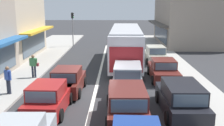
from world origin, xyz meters
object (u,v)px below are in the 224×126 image
at_px(hatchback_queue_far_back, 68,81).
at_px(parked_wagon_kerb_front, 181,99).
at_px(hatchback_queue_gap_filler, 49,99).
at_px(wagon_adjacent_lane_lead, 127,77).
at_px(traffic_light_downstreet, 73,24).
at_px(wagon_adjacent_lane_trail, 127,103).
at_px(pedestrian_with_handbag_near, 34,65).
at_px(city_bus, 126,43).
at_px(parked_hatchback_kerb_third, 155,55).
at_px(pedestrian_browsing_midblock, 8,78).
at_px(parked_sedan_kerb_second, 163,70).

height_order(hatchback_queue_far_back, parked_wagon_kerb_front, parked_wagon_kerb_front).
distance_m(hatchback_queue_gap_filler, hatchback_queue_far_back, 3.02).
distance_m(wagon_adjacent_lane_lead, traffic_light_downstreet, 17.00).
distance_m(wagon_adjacent_lane_lead, hatchback_queue_far_back, 3.74).
bearing_deg(hatchback_queue_far_back, traffic_light_downstreet, 98.21).
height_order(wagon_adjacent_lane_trail, hatchback_queue_far_back, wagon_adjacent_lane_trail).
bearing_deg(parked_wagon_kerb_front, pedestrian_with_handbag_near, 147.49).
height_order(city_bus, wagon_adjacent_lane_lead, city_bus).
bearing_deg(wagon_adjacent_lane_trail, hatchback_queue_gap_filler, 170.85).
bearing_deg(parked_hatchback_kerb_third, pedestrian_browsing_midblock, -137.12).
bearing_deg(wagon_adjacent_lane_lead, pedestrian_with_handbag_near, 164.70).
distance_m(parked_hatchback_kerb_third, traffic_light_downstreet, 12.33).
bearing_deg(wagon_adjacent_lane_trail, pedestrian_with_handbag_near, 134.91).
xyz_separation_m(parked_sedan_kerb_second, parked_hatchback_kerb_third, (0.21, 5.49, 0.05)).
distance_m(hatchback_queue_far_back, traffic_light_downstreet, 17.01).
distance_m(city_bus, hatchback_queue_far_back, 8.53).
height_order(hatchback_queue_far_back, traffic_light_downstreet, traffic_light_downstreet).
bearing_deg(pedestrian_with_handbag_near, wagon_adjacent_lane_lead, -15.30).
relative_size(parked_hatchback_kerb_third, traffic_light_downstreet, 0.90).
relative_size(wagon_adjacent_lane_trail, parked_hatchback_kerb_third, 1.20).
bearing_deg(pedestrian_with_handbag_near, parked_wagon_kerb_front, -32.51).
bearing_deg(parked_hatchback_kerb_third, pedestrian_with_handbag_near, -148.81).
distance_m(parked_wagon_kerb_front, parked_sedan_kerb_second, 5.87).
height_order(city_bus, pedestrian_with_handbag_near, city_bus).
bearing_deg(parked_hatchback_kerb_third, wagon_adjacent_lane_trail, -104.13).
relative_size(hatchback_queue_gap_filler, pedestrian_browsing_midblock, 2.30).
distance_m(wagon_adjacent_lane_lead, parked_sedan_kerb_second, 3.25).
bearing_deg(parked_hatchback_kerb_third, parked_wagon_kerb_front, -91.85).
bearing_deg(hatchback_queue_far_back, city_bus, 63.89).
bearing_deg(traffic_light_downstreet, wagon_adjacent_lane_lead, -69.07).
relative_size(parked_wagon_kerb_front, traffic_light_downstreet, 1.07).
height_order(pedestrian_with_handbag_near, pedestrian_browsing_midblock, same).
xyz_separation_m(wagon_adjacent_lane_trail, parked_hatchback_kerb_third, (3.01, 11.98, -0.04)).
bearing_deg(hatchback_queue_gap_filler, wagon_adjacent_lane_lead, 44.41).
bearing_deg(traffic_light_downstreet, hatchback_queue_gap_filler, -84.17).
distance_m(parked_wagon_kerb_front, pedestrian_with_handbag_near, 10.63).
height_order(hatchback_queue_gap_filler, pedestrian_browsing_midblock, pedestrian_browsing_midblock).
xyz_separation_m(hatchback_queue_gap_filler, parked_sedan_kerb_second, (6.61, 5.88, -0.05)).
xyz_separation_m(wagon_adjacent_lane_trail, pedestrian_with_handbag_near, (-6.31, 6.33, 0.32)).
bearing_deg(hatchback_queue_far_back, parked_wagon_kerb_front, -26.23).
xyz_separation_m(hatchback_queue_gap_filler, traffic_light_downstreet, (-2.01, 19.69, 2.15)).
bearing_deg(parked_wagon_kerb_front, hatchback_queue_gap_filler, -179.93).
xyz_separation_m(parked_hatchback_kerb_third, pedestrian_browsing_midblock, (-9.75, -9.05, 0.36)).
height_order(wagon_adjacent_lane_trail, pedestrian_with_handbag_near, pedestrian_with_handbag_near).
relative_size(wagon_adjacent_lane_lead, pedestrian_with_handbag_near, 2.81).
distance_m(parked_wagon_kerb_front, pedestrian_browsing_midblock, 9.67).
relative_size(hatchback_queue_far_back, parked_sedan_kerb_second, 0.89).
bearing_deg(parked_sedan_kerb_second, parked_wagon_kerb_front, -91.55).
xyz_separation_m(wagon_adjacent_lane_trail, parked_wagon_kerb_front, (2.65, 0.62, 0.00)).
distance_m(wagon_adjacent_lane_trail, pedestrian_with_handbag_near, 8.95).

